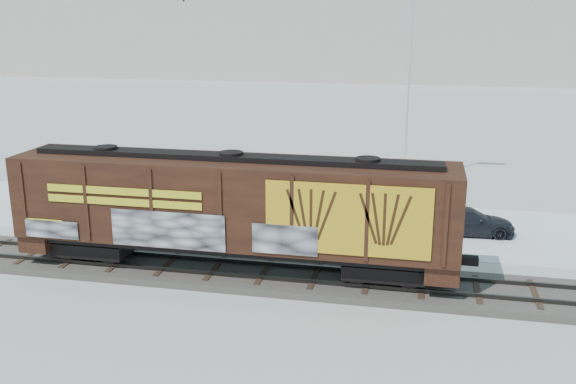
% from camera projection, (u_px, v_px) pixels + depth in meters
% --- Properties ---
extents(ground, '(500.00, 500.00, 0.00)m').
position_uv_depth(ground, '(264.00, 279.00, 25.03)').
color(ground, white).
rests_on(ground, ground).
extents(rail_track, '(50.00, 3.40, 0.43)m').
position_uv_depth(rail_track, '(264.00, 275.00, 24.99)').
color(rail_track, '#59544C').
rests_on(rail_track, ground).
extents(parking_strip, '(40.00, 8.00, 0.03)m').
position_uv_depth(parking_strip, '(300.00, 220.00, 32.10)').
color(parking_strip, white).
rests_on(parking_strip, ground).
extents(hopper_railcar, '(16.99, 3.06, 4.46)m').
position_uv_depth(hopper_railcar, '(232.00, 205.00, 24.50)').
color(hopper_railcar, black).
rests_on(hopper_railcar, rail_track).
extents(flagpole, '(2.30, 0.90, 12.35)m').
position_uv_depth(flagpole, '(409.00, 109.00, 37.68)').
color(flagpole, silver).
rests_on(flagpole, ground).
extents(car_silver, '(5.38, 3.74, 1.70)m').
position_uv_depth(car_silver, '(224.00, 210.00, 30.81)').
color(car_silver, '#B4B7BC').
rests_on(car_silver, parking_strip).
extents(car_white, '(5.42, 2.62, 1.71)m').
position_uv_depth(car_white, '(324.00, 213.00, 30.40)').
color(car_white, white).
rests_on(car_white, parking_strip).
extents(car_dark, '(4.38, 2.08, 1.23)m').
position_uv_depth(car_dark, '(468.00, 221.00, 29.95)').
color(car_dark, '#202228').
rests_on(car_dark, parking_strip).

